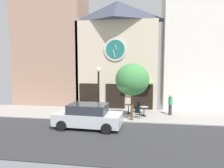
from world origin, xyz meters
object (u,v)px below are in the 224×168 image
(street_tree, at_px, (132,80))
(cafe_table_rightmost, at_px, (129,107))
(cafe_table_center, at_px, (90,104))
(cafe_chair_near_lamp, at_px, (84,106))
(cafe_chair_right_end, at_px, (84,103))
(cafe_table_center_right, at_px, (144,110))
(cafe_chair_near_tree, at_px, (138,106))
(cafe_table_near_curb, at_px, (98,106))
(street_lamp, at_px, (99,92))
(pedestrian_green, at_px, (170,104))
(cafe_chair_left_end, at_px, (100,108))
(parked_car_silver, at_px, (88,116))
(cafe_chair_corner, at_px, (138,111))

(street_tree, distance_m, cafe_table_rightmost, 3.17)
(cafe_table_center, bearing_deg, cafe_chair_near_lamp, -115.54)
(cafe_chair_right_end, bearing_deg, cafe_table_rightmost, -15.38)
(cafe_table_center_right, distance_m, cafe_chair_near_tree, 1.26)
(cafe_table_near_curb, height_order, cafe_chair_near_tree, cafe_chair_near_tree)
(street_lamp, relative_size, pedestrian_green, 2.32)
(cafe_chair_left_end, bearing_deg, parked_car_silver, -90.62)
(street_lamp, bearing_deg, pedestrian_green, 15.28)
(parked_car_silver, bearing_deg, cafe_chair_left_end, 89.38)
(cafe_table_rightmost, bearing_deg, cafe_table_center_right, -28.71)
(cafe_table_rightmost, xyz_separation_m, pedestrian_green, (3.38, -0.01, 0.34))
(cafe_chair_near_lamp, bearing_deg, cafe_table_near_curb, 6.52)
(cafe_table_center, relative_size, cafe_table_rightmost, 1.00)
(street_tree, distance_m, cafe_table_near_curb, 4.45)
(cafe_chair_right_end, relative_size, cafe_chair_near_tree, 1.00)
(cafe_table_center_right, distance_m, cafe_chair_left_end, 3.59)
(cafe_chair_near_lamp, bearing_deg, pedestrian_green, -0.51)
(street_tree, distance_m, cafe_chair_near_tree, 3.47)
(cafe_chair_near_tree, bearing_deg, parked_car_silver, -124.11)
(cafe_chair_right_end, height_order, cafe_chair_left_end, same)
(cafe_table_near_curb, xyz_separation_m, cafe_chair_right_end, (-1.55, 0.96, 0.00))
(cafe_chair_near_tree, bearing_deg, cafe_chair_corner, -88.52)
(street_tree, xyz_separation_m, cafe_chair_near_tree, (0.38, 2.42, -2.45))
(cafe_chair_corner, xyz_separation_m, pedestrian_green, (2.58, 1.38, 0.33))
(street_lamp, distance_m, cafe_chair_corner, 3.34)
(street_tree, xyz_separation_m, cafe_table_near_curb, (-3.02, 2.16, -2.46))
(cafe_table_center_right, distance_m, cafe_chair_corner, 0.83)
(cafe_table_rightmost, xyz_separation_m, cafe_chair_left_end, (-2.32, -0.55, 0.00))
(parked_car_silver, bearing_deg, cafe_chair_corner, 41.04)
(cafe_table_rightmost, height_order, cafe_chair_near_tree, cafe_chair_near_tree)
(cafe_table_near_curb, height_order, cafe_table_rightmost, cafe_table_rightmost)
(cafe_chair_near_tree, bearing_deg, cafe_table_center, 175.20)
(cafe_chair_near_lamp, bearing_deg, parked_car_silver, -70.32)
(cafe_chair_left_end, bearing_deg, cafe_chair_near_lamp, 158.34)
(street_lamp, distance_m, cafe_table_center, 3.04)
(street_lamp, distance_m, cafe_table_near_curb, 2.29)
(pedestrian_green, bearing_deg, cafe_table_center, 173.18)
(cafe_chair_corner, relative_size, parked_car_silver, 0.20)
(cafe_table_center, xyz_separation_m, cafe_table_rightmost, (3.49, -0.81, 0.00))
(cafe_chair_right_end, bearing_deg, cafe_chair_corner, -26.93)
(cafe_table_near_curb, relative_size, cafe_table_center_right, 0.97)
(cafe_table_center, distance_m, cafe_table_center_right, 5.00)
(cafe_chair_corner, bearing_deg, cafe_chair_left_end, 165.06)
(cafe_chair_left_end, bearing_deg, cafe_table_near_curb, 114.22)
(cafe_chair_right_end, bearing_deg, cafe_table_center, -25.76)
(cafe_table_center, xyz_separation_m, parked_car_silver, (1.14, -4.95, 0.23))
(cafe_table_rightmost, relative_size, cafe_chair_left_end, 0.84)
(cafe_table_center, xyz_separation_m, cafe_chair_corner, (4.29, -2.20, 0.00))
(cafe_chair_left_end, bearing_deg, pedestrian_green, 5.48)
(cafe_table_center, distance_m, cafe_chair_near_lamp, 0.84)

